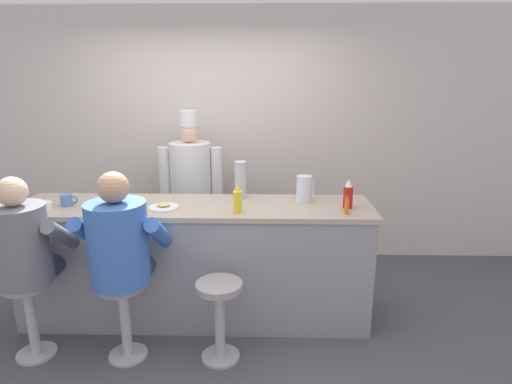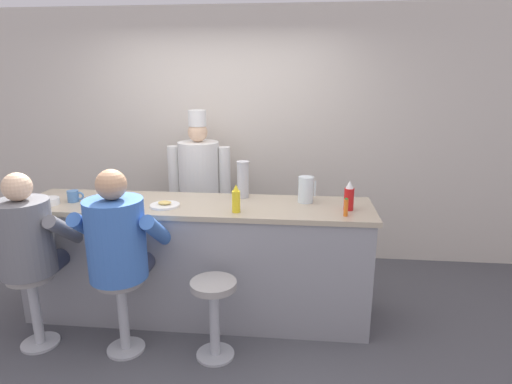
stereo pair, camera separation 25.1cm
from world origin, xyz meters
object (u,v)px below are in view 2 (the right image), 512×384
(breakfast_plate, at_px, (165,205))
(coffee_mug_blue, at_px, (74,196))
(water_pitcher_clear, at_px, (306,190))
(cup_stack_steel, at_px, (243,179))
(empty_stool_round, at_px, (214,306))
(cook_in_whites_near, at_px, (200,183))
(cereal_bowl, at_px, (49,201))
(diner_seated_blue, at_px, (119,243))
(hot_sauce_bottle_orange, at_px, (346,207))
(mustard_bottle_yellow, at_px, (236,199))
(diner_seated_grey, at_px, (28,242))
(ketchup_bottle_red, at_px, (349,196))

(breakfast_plate, height_order, coffee_mug_blue, coffee_mug_blue)
(water_pitcher_clear, distance_m, cup_stack_steel, 0.54)
(empty_stool_round, distance_m, cook_in_whites_near, 1.68)
(cereal_bowl, bearing_deg, cup_stack_steel, 13.54)
(cup_stack_steel, bearing_deg, coffee_mug_blue, -168.80)
(cup_stack_steel, relative_size, empty_stool_round, 0.52)
(diner_seated_blue, bearing_deg, empty_stool_round, -2.95)
(empty_stool_round, bearing_deg, breakfast_plate, 135.24)
(hot_sauce_bottle_orange, bearing_deg, breakfast_plate, 176.12)
(water_pitcher_clear, xyz_separation_m, empty_stool_round, (-0.64, -0.71, -0.70))
(empty_stool_round, bearing_deg, mustard_bottle_yellow, 74.07)
(coffee_mug_blue, bearing_deg, diner_seated_grey, -102.01)
(cereal_bowl, xyz_separation_m, cup_stack_steel, (1.53, 0.37, 0.13))
(cup_stack_steel, bearing_deg, diner_seated_grey, -152.58)
(cup_stack_steel, bearing_deg, cook_in_whites_near, 127.03)
(mustard_bottle_yellow, relative_size, empty_stool_round, 0.36)
(water_pitcher_clear, relative_size, diner_seated_grey, 0.16)
(coffee_mug_blue, height_order, cook_in_whites_near, cook_in_whites_near)
(breakfast_plate, relative_size, cup_stack_steel, 0.75)
(mustard_bottle_yellow, height_order, cup_stack_steel, cup_stack_steel)
(ketchup_bottle_red, relative_size, empty_stool_round, 0.39)
(hot_sauce_bottle_orange, xyz_separation_m, diner_seated_blue, (-1.61, -0.34, -0.21))
(diner_seated_blue, relative_size, cook_in_whites_near, 0.83)
(water_pitcher_clear, xyz_separation_m, cook_in_whites_near, (-1.09, 0.83, -0.18))
(empty_stool_round, bearing_deg, coffee_mug_blue, 157.32)
(cereal_bowl, distance_m, coffee_mug_blue, 0.19)
(breakfast_plate, relative_size, diner_seated_blue, 0.17)
(mustard_bottle_yellow, height_order, breakfast_plate, mustard_bottle_yellow)
(mustard_bottle_yellow, height_order, water_pitcher_clear, mustard_bottle_yellow)
(cereal_bowl, distance_m, empty_stool_round, 1.61)
(cup_stack_steel, bearing_deg, breakfast_plate, -150.71)
(hot_sauce_bottle_orange, bearing_deg, coffee_mug_blue, 176.05)
(ketchup_bottle_red, xyz_separation_m, cook_in_whites_near, (-1.41, 1.00, -0.18))
(hot_sauce_bottle_orange, relative_size, diner_seated_blue, 0.10)
(breakfast_plate, distance_m, diner_seated_grey, 1.01)
(hot_sauce_bottle_orange, bearing_deg, cereal_bowl, 178.66)
(breakfast_plate, height_order, empty_stool_round, breakfast_plate)
(diner_seated_grey, xyz_separation_m, empty_stool_round, (1.37, -0.03, -0.43))
(mustard_bottle_yellow, relative_size, diner_seated_grey, 0.16)
(diner_seated_blue, bearing_deg, ketchup_bottle_red, 16.77)
(water_pitcher_clear, xyz_separation_m, cup_stack_steel, (-0.53, 0.09, 0.05))
(cup_stack_steel, bearing_deg, ketchup_bottle_red, -17.23)
(diner_seated_blue, distance_m, cook_in_whites_near, 1.52)
(hot_sauce_bottle_orange, bearing_deg, diner_seated_grey, -171.52)
(cereal_bowl, bearing_deg, coffee_mug_blue, 31.55)
(coffee_mug_blue, distance_m, diner_seated_blue, 0.78)
(breakfast_plate, bearing_deg, empty_stool_round, -44.76)
(water_pitcher_clear, height_order, diner_seated_blue, diner_seated_blue)
(hot_sauce_bottle_orange, distance_m, breakfast_plate, 1.41)
(breakfast_plate, relative_size, cereal_bowl, 1.50)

